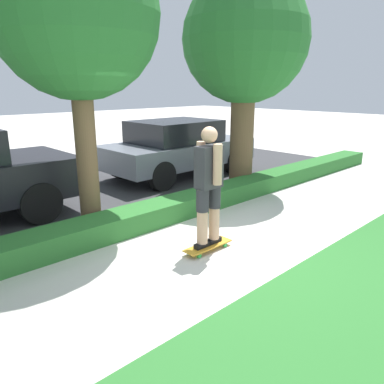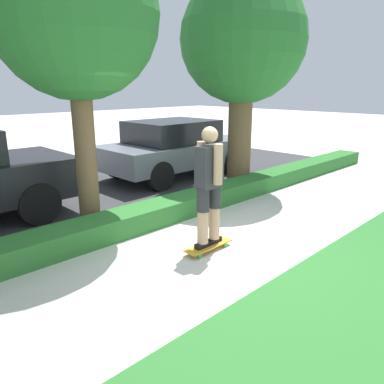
# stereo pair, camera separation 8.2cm
# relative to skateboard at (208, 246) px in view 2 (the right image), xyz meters

# --- Properties ---
(ground_plane) EXTENTS (60.00, 60.00, 0.00)m
(ground_plane) POSITION_rel_skateboard_xyz_m (0.16, -0.16, -0.07)
(ground_plane) COLOR beige
(street_asphalt) EXTENTS (15.73, 5.00, 0.01)m
(street_asphalt) POSITION_rel_skateboard_xyz_m (0.16, 4.04, -0.07)
(street_asphalt) COLOR #38383A
(street_asphalt) RESTS_ON ground_plane
(hedge_row) EXTENTS (15.73, 0.60, 0.35)m
(hedge_row) POSITION_rel_skateboard_xyz_m (0.16, 1.44, 0.11)
(hedge_row) COLOR #2D702D
(hedge_row) RESTS_ON ground_plane
(skateboard) EXTENTS (0.80, 0.24, 0.09)m
(skateboard) POSITION_rel_skateboard_xyz_m (0.00, 0.00, 0.00)
(skateboard) COLOR gold
(skateboard) RESTS_ON ground_plane
(skater_person) EXTENTS (0.50, 0.44, 1.71)m
(skater_person) POSITION_rel_skateboard_xyz_m (0.00, -0.00, 0.93)
(skater_person) COLOR black
(skater_person) RESTS_ON skateboard
(tree_mid) EXTENTS (2.49, 2.49, 4.58)m
(tree_mid) POSITION_rel_skateboard_xyz_m (-0.78, 1.99, 3.23)
(tree_mid) COLOR brown
(tree_mid) RESTS_ON ground_plane
(tree_far) EXTENTS (2.72, 2.72, 4.65)m
(tree_far) POSITION_rel_skateboard_xyz_m (3.11, 1.96, 3.15)
(tree_far) COLOR brown
(tree_far) RESTS_ON ground_plane
(parked_car_middle) EXTENTS (4.10, 1.94, 1.47)m
(parked_car_middle) POSITION_rel_skateboard_xyz_m (2.82, 3.87, 0.70)
(parked_car_middle) COLOR slate
(parked_car_middle) RESTS_ON ground_plane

